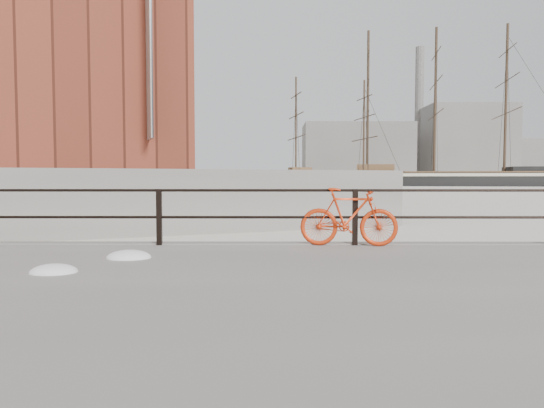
% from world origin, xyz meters
% --- Properties ---
extents(far_quay, '(78.44, 148.07, 1.80)m').
position_xyz_m(far_quay, '(-40.00, 72.00, 0.90)').
color(far_quay, gray).
rests_on(far_quay, ground).
extents(bicycle, '(1.72, 0.46, 1.03)m').
position_xyz_m(bicycle, '(-3.63, -0.25, 0.86)').
color(bicycle, red).
rests_on(bicycle, promenade).
extents(barque_black, '(62.70, 29.43, 34.09)m').
position_xyz_m(barque_black, '(28.31, 92.45, 0.00)').
color(barque_black, black).
rests_on(barque_black, ground).
extents(schooner_mid, '(29.36, 17.19, 19.92)m').
position_xyz_m(schooner_mid, '(4.87, 76.78, 0.00)').
color(schooner_mid, white).
rests_on(schooner_mid, ground).
extents(schooner_left, '(22.51, 11.79, 16.75)m').
position_xyz_m(schooner_left, '(-30.99, 69.20, 0.00)').
color(schooner_left, beige).
rests_on(schooner_left, ground).
extents(workboat_near, '(12.22, 5.14, 7.00)m').
position_xyz_m(workboat_near, '(-26.76, 31.51, 0.00)').
color(workboat_near, black).
rests_on(workboat_near, ground).
extents(workboat_far, '(11.67, 5.94, 7.00)m').
position_xyz_m(workboat_far, '(-27.93, 45.98, 0.00)').
color(workboat_far, black).
rests_on(workboat_far, ground).
extents(apartment_mustard, '(26.02, 22.15, 22.20)m').
position_xyz_m(apartment_mustard, '(-29.49, 40.65, 12.90)').
color(apartment_mustard, gold).
rests_on(apartment_mustard, far_quay).
extents(apartment_cream, '(24.16, 21.40, 21.20)m').
position_xyz_m(apartment_cream, '(-38.11, 61.98, 12.40)').
color(apartment_cream, beige).
rests_on(apartment_cream, far_quay).
extents(apartment_grey, '(26.02, 22.15, 23.20)m').
position_xyz_m(apartment_grey, '(-46.35, 82.38, 13.40)').
color(apartment_grey, '#A6A6A0').
rests_on(apartment_grey, far_quay).
extents(apartment_brick, '(27.87, 22.90, 21.20)m').
position_xyz_m(apartment_brick, '(-54.97, 103.70, 12.40)').
color(apartment_brick, brown).
rests_on(apartment_brick, far_quay).
extents(industrial_west, '(32.00, 18.00, 18.00)m').
position_xyz_m(industrial_west, '(20.00, 140.00, 9.00)').
color(industrial_west, gray).
rests_on(industrial_west, ground).
extents(industrial_mid, '(26.00, 20.00, 24.00)m').
position_xyz_m(industrial_mid, '(55.00, 145.00, 12.00)').
color(industrial_mid, gray).
rests_on(industrial_mid, ground).
extents(industrial_east, '(20.00, 16.00, 14.00)m').
position_xyz_m(industrial_east, '(78.00, 150.00, 7.00)').
color(industrial_east, gray).
rests_on(industrial_east, ground).
extents(smokestack, '(2.80, 2.80, 44.00)m').
position_xyz_m(smokestack, '(42.00, 150.00, 22.00)').
color(smokestack, gray).
rests_on(smokestack, ground).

